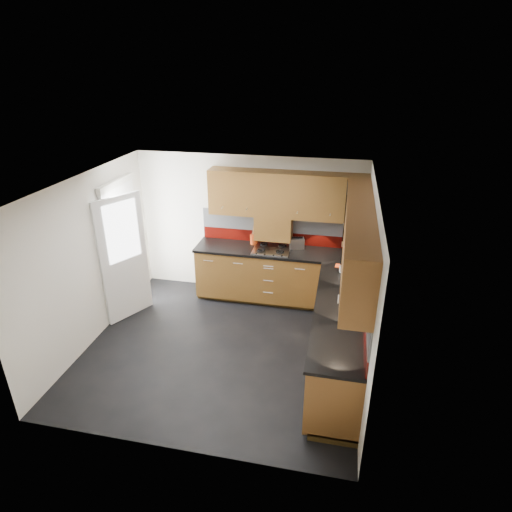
% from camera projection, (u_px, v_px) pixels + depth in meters
% --- Properties ---
extents(room, '(4.00, 3.80, 2.64)m').
position_uv_depth(room, '(218.00, 253.00, 5.52)').
color(room, black).
extents(base_cabinets, '(2.70, 3.20, 0.95)m').
position_uv_depth(base_cabinets, '(303.00, 304.00, 6.40)').
color(base_cabinets, brown).
rests_on(base_cabinets, room).
extents(countertop, '(2.72, 3.22, 0.04)m').
position_uv_depth(countertop, '(303.00, 276.00, 6.19)').
color(countertop, black).
rests_on(countertop, base_cabinets).
extents(backsplash, '(2.70, 3.20, 0.54)m').
position_uv_depth(backsplash, '(321.00, 253.00, 6.23)').
color(backsplash, maroon).
rests_on(backsplash, countertop).
extents(upper_cabinets, '(2.50, 3.20, 0.72)m').
position_uv_depth(upper_cabinets, '(320.00, 215.00, 5.84)').
color(upper_cabinets, brown).
rests_on(upper_cabinets, room).
extents(extractor_hood, '(0.60, 0.33, 0.40)m').
position_uv_depth(extractor_hood, '(274.00, 227.00, 6.98)').
color(extractor_hood, brown).
rests_on(extractor_hood, room).
extents(glass_cabinet, '(0.32, 0.80, 0.66)m').
position_uv_depth(glass_cabinet, '(356.00, 209.00, 5.99)').
color(glass_cabinet, black).
rests_on(glass_cabinet, room).
extents(back_door, '(0.42, 1.19, 2.04)m').
position_uv_depth(back_door, '(124.00, 251.00, 6.71)').
color(back_door, white).
rests_on(back_door, room).
extents(gas_hob, '(0.60, 0.52, 0.05)m').
position_uv_depth(gas_hob, '(272.00, 249.00, 6.97)').
color(gas_hob, silver).
rests_on(gas_hob, countertop).
extents(utensil_pot, '(0.13, 0.13, 0.47)m').
position_uv_depth(utensil_pot, '(254.00, 238.00, 7.17)').
color(utensil_pot, '#D24213').
rests_on(utensil_pot, countertop).
extents(toaster, '(0.27, 0.20, 0.18)m').
position_uv_depth(toaster, '(297.00, 243.00, 7.02)').
color(toaster, silver).
rests_on(toaster, countertop).
extents(food_processor, '(0.16, 0.16, 0.27)m').
position_uv_depth(food_processor, '(345.00, 264.00, 6.21)').
color(food_processor, white).
rests_on(food_processor, countertop).
extents(paper_towel, '(0.13, 0.13, 0.24)m').
position_uv_depth(paper_towel, '(352.00, 264.00, 6.22)').
color(paper_towel, white).
rests_on(paper_towel, countertop).
extents(orange_cloth, '(0.15, 0.13, 0.01)m').
position_uv_depth(orange_cloth, '(340.00, 266.00, 6.42)').
color(orange_cloth, '#F54E1B').
rests_on(orange_cloth, countertop).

